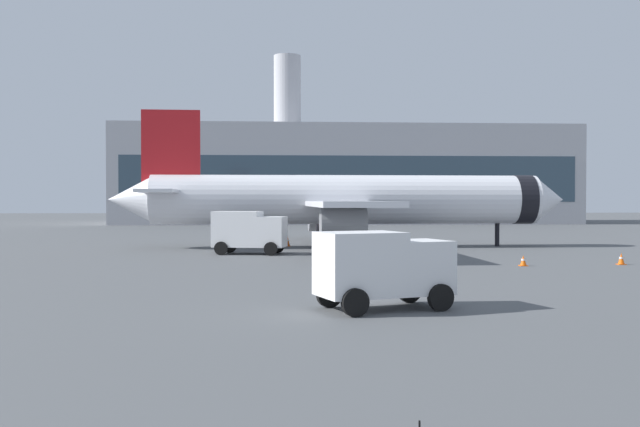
{
  "coord_description": "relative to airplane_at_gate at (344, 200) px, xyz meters",
  "views": [
    {
      "loc": [
        0.17,
        -3.14,
        3.64
      ],
      "look_at": [
        2.26,
        30.94,
        3.0
      ],
      "focal_mm": 39.71,
      "sensor_mm": 36.0,
      "label": 1
    }
  ],
  "objects": [
    {
      "name": "cargo_van",
      "position": [
        -1.74,
        -31.4,
        -2.21
      ],
      "size": [
        4.8,
        3.45,
        2.6
      ],
      "color": "white",
      "rests_on": "ground"
    },
    {
      "name": "service_truck",
      "position": [
        -7.13,
        -6.76,
        -2.05
      ],
      "size": [
        5.14,
        3.3,
        2.9
      ],
      "color": "white",
      "rests_on": "ground"
    },
    {
      "name": "airplane_at_gate",
      "position": [
        0.0,
        0.0,
        0.0
      ],
      "size": [
        35.69,
        32.13,
        10.5
      ],
      "color": "white",
      "rests_on": "ground"
    },
    {
      "name": "safety_cone_near",
      "position": [
        -4.95,
        1.1,
        -3.25
      ],
      "size": [
        0.44,
        0.44,
        0.82
      ],
      "color": "#F2590C",
      "rests_on": "ground"
    },
    {
      "name": "safety_cone_mid",
      "position": [
        -4.38,
        1.34,
        -3.25
      ],
      "size": [
        0.44,
        0.44,
        0.82
      ],
      "color": "#F2590C",
      "rests_on": "ground"
    },
    {
      "name": "safety_cone_outer",
      "position": [
        8.4,
        -16.39,
        -3.36
      ],
      "size": [
        0.44,
        0.44,
        0.6
      ],
      "color": "#F2590C",
      "rests_on": "ground"
    },
    {
      "name": "terminal_building",
      "position": [
        5.67,
        60.79,
        4.06
      ],
      "size": [
        71.28,
        23.25,
        27.18
      ],
      "color": "#B2B2B7",
      "rests_on": "ground"
    },
    {
      "name": "safety_cone_far",
      "position": [
        14.21,
        -15.95,
        -3.33
      ],
      "size": [
        0.44,
        0.44,
        0.67
      ],
      "color": "#F2590C",
      "rests_on": "ground"
    }
  ]
}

